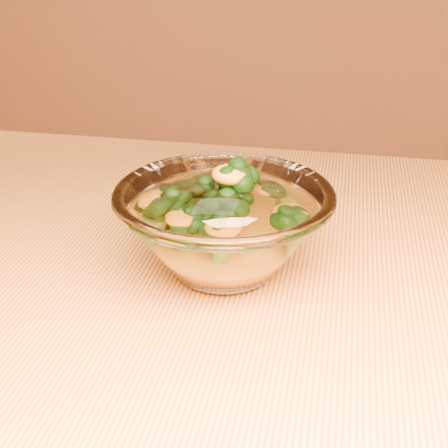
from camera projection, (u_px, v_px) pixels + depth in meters
The scene contains 4 objects.
table at pixel (179, 369), 0.64m from camera, with size 1.20×0.80×0.75m.
glass_bowl at pixel (224, 228), 0.60m from camera, with size 0.21×0.21×0.09m.
cheese_sauce at pixel (224, 246), 0.60m from camera, with size 0.11×0.11×0.03m, color gold.
broccoli_heap at pixel (216, 210), 0.60m from camera, with size 0.15×0.13×0.08m.
Camera 1 is at (0.14, -0.48, 1.07)m, focal length 50.00 mm.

